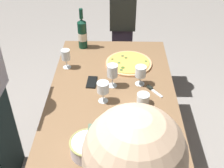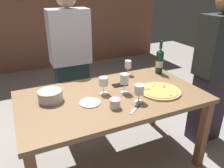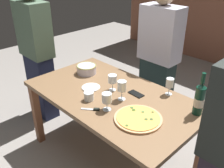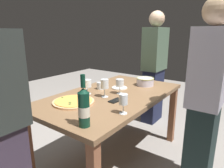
{
  "view_description": "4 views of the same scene",
  "coord_description": "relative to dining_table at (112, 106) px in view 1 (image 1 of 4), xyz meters",
  "views": [
    {
      "loc": [
        -1.57,
        -0.03,
        2.03
      ],
      "look_at": [
        0.0,
        0.0,
        0.86
      ],
      "focal_mm": 46.56,
      "sensor_mm": 36.0,
      "label": 1
    },
    {
      "loc": [
        -0.73,
        -1.57,
        1.63
      ],
      "look_at": [
        0.0,
        0.0,
        0.86
      ],
      "focal_mm": 35.64,
      "sensor_mm": 36.0,
      "label": 2
    },
    {
      "loc": [
        1.39,
        -1.36,
        1.89
      ],
      "look_at": [
        0.0,
        0.0,
        0.86
      ],
      "focal_mm": 40.04,
      "sensor_mm": 36.0,
      "label": 3
    },
    {
      "loc": [
        1.56,
        1.14,
        1.36
      ],
      "look_at": [
        0.0,
        0.0,
        0.86
      ],
      "focal_mm": 31.69,
      "sensor_mm": 36.0,
      "label": 4
    }
  ],
  "objects": [
    {
      "name": "pizza_knife",
      "position": [
        0.07,
        -0.29,
        0.1
      ],
      "size": [
        0.14,
        0.11,
        0.02
      ],
      "color": "silver",
      "rests_on": "dining_table"
    },
    {
      "name": "wine_glass_far_left",
      "position": [
        0.15,
        -0.2,
        0.2
      ],
      "size": [
        0.08,
        0.08,
        0.15
      ],
      "color": "white",
      "rests_on": "dining_table"
    },
    {
      "name": "wine_bottle",
      "position": [
        0.69,
        0.27,
        0.23
      ],
      "size": [
        0.08,
        0.08,
        0.36
      ],
      "color": "#103A29",
      "rests_on": "dining_table"
    },
    {
      "name": "cup_amber",
      "position": [
        -0.07,
        -0.21,
        0.13
      ],
      "size": [
        0.09,
        0.09,
        0.08
      ],
      "primitive_type": "cylinder",
      "color": "white",
      "rests_on": "dining_table"
    },
    {
      "name": "ground_plane",
      "position": [
        0.0,
        0.0,
        -0.66
      ],
      "size": [
        8.0,
        8.0,
        0.0
      ],
      "primitive_type": "plane",
      "color": "gray"
    },
    {
      "name": "wine_glass_far_right",
      "position": [
        0.36,
        0.37,
        0.2
      ],
      "size": [
        0.07,
        0.07,
        0.16
      ],
      "color": "white",
      "rests_on": "dining_table"
    },
    {
      "name": "dining_table",
      "position": [
        0.0,
        0.0,
        0.0
      ],
      "size": [
        1.6,
        0.9,
        0.75
      ],
      "color": "brown",
      "rests_on": "ground"
    },
    {
      "name": "wine_glass_near_pizza",
      "position": [
        0.12,
        0.0,
        0.22
      ],
      "size": [
        0.08,
        0.08,
        0.18
      ],
      "color": "white",
      "rests_on": "dining_table"
    },
    {
      "name": "person_guest_left",
      "position": [
        1.12,
        -0.08,
        0.15
      ],
      "size": [
        0.4,
        0.24,
        1.6
      ],
      "rotation": [
        0.0,
        0.0,
        3.07
      ],
      "color": "#352B3A",
      "rests_on": "ground"
    },
    {
      "name": "side_plate",
      "position": [
        -0.23,
        -0.06,
        0.1
      ],
      "size": [
        0.18,
        0.18,
        0.01
      ],
      "primitive_type": "cylinder",
      "color": "white",
      "rests_on": "dining_table"
    },
    {
      "name": "serving_bowl",
      "position": [
        -0.5,
        0.12,
        0.14
      ],
      "size": [
        0.21,
        0.21,
        0.09
      ],
      "color": "silver",
      "rests_on": "dining_table"
    },
    {
      "name": "pizza",
      "position": [
        0.41,
        -0.13,
        0.1
      ],
      "size": [
        0.37,
        0.37,
        0.03
      ],
      "color": "#E4A974",
      "rests_on": "dining_table"
    },
    {
      "name": "wine_glass_by_bottle",
      "position": [
        -0.05,
        0.06,
        0.2
      ],
      "size": [
        0.08,
        0.08,
        0.15
      ],
      "color": "white",
      "rests_on": "dining_table"
    },
    {
      "name": "cell_phone",
      "position": [
        0.15,
        0.15,
        0.1
      ],
      "size": [
        0.15,
        0.08,
        0.01
      ],
      "primitive_type": "cube",
      "rotation": [
        0.0,
        0.0,
        4.66
      ],
      "color": "black",
      "rests_on": "dining_table"
    }
  ]
}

